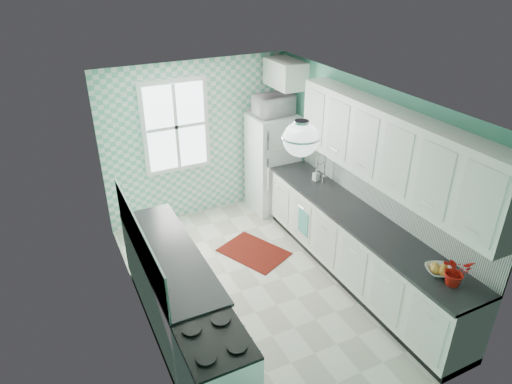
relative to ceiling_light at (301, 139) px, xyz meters
name	(u,v)px	position (x,y,z in m)	size (l,w,h in m)	color
floor	(261,285)	(0.00, 0.80, -2.33)	(3.00, 4.40, 0.02)	silver
ceiling	(262,98)	(0.00, 0.80, 0.19)	(3.00, 4.40, 0.02)	white
wall_back	(198,140)	(0.00, 3.01, -1.07)	(3.00, 0.02, 2.50)	#54AB8F
wall_front	(386,322)	(0.00, -1.41, -1.07)	(3.00, 0.02, 2.50)	#54AB8F
wall_left	(134,232)	(-1.51, 0.80, -1.07)	(0.02, 4.40, 2.50)	#54AB8F
wall_right	(364,177)	(1.51, 0.80, -1.07)	(0.02, 4.40, 2.50)	#54AB8F
accent_wall	(198,141)	(0.00, 2.99, -1.07)	(3.00, 0.01, 2.50)	#70C0A3
window	(176,127)	(-0.35, 2.96, -0.77)	(1.04, 0.05, 1.44)	white
backsplash_right	(382,194)	(1.49, 0.40, -1.13)	(0.02, 3.60, 0.51)	white
backsplash_left	(139,240)	(-1.49, 0.73, -1.13)	(0.02, 2.15, 0.51)	white
upper_cabinets_right	(391,149)	(1.33, 0.20, -0.42)	(0.33, 3.20, 0.90)	white
upper_cabinet_fridge	(284,73)	(1.30, 2.63, -0.07)	(0.40, 0.74, 0.40)	white
ceiling_light	(301,139)	(0.00, 0.00, 0.00)	(0.34, 0.34, 0.35)	silver
base_cabinets_right	(357,249)	(1.20, 0.40, -1.87)	(0.60, 3.60, 0.90)	white
countertop_right	(360,218)	(1.19, 0.40, -1.40)	(0.63, 3.60, 0.04)	black
base_cabinets_left	(171,288)	(-1.20, 0.73, -1.87)	(0.60, 2.15, 0.90)	white
countertop_left	(169,254)	(-1.19, 0.73, -1.40)	(0.63, 2.15, 0.04)	black
fridge	(273,163)	(1.11, 2.58, -1.51)	(0.71, 0.71, 1.63)	white
stove	(216,375)	(-1.20, -0.66, -1.85)	(0.60, 0.75, 0.90)	white
sink	(314,182)	(1.20, 1.50, -1.39)	(0.50, 0.42, 0.53)	silver
rug	(254,252)	(0.24, 1.50, -2.32)	(0.65, 0.93, 0.01)	maroon
dish_towel	(303,222)	(0.89, 1.23, -1.84)	(0.02, 0.25, 0.37)	#60B29D
fruit_bowl	(439,271)	(1.20, -0.87, -1.35)	(0.27, 0.27, 0.07)	white
potted_plant	(456,271)	(1.20, -1.05, -1.23)	(0.28, 0.24, 0.31)	#AB0406
soap_bottle	(316,175)	(1.25, 1.52, -1.30)	(0.08, 0.08, 0.18)	#8FA5AE
microwave	(274,105)	(1.11, 2.58, -0.53)	(0.58, 0.39, 0.32)	white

